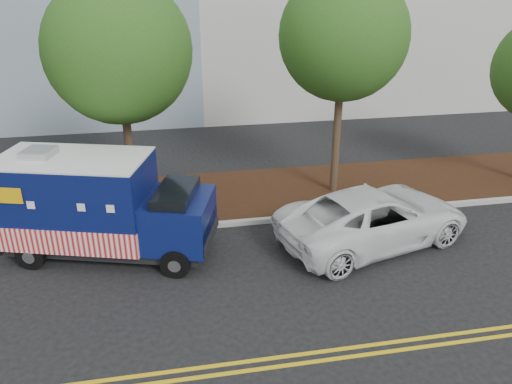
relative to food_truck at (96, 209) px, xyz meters
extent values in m
plane|color=black|center=(1.87, -0.48, -1.36)|extent=(120.00, 120.00, 0.00)
cube|color=#9E9E99|center=(1.87, 0.92, -1.28)|extent=(120.00, 0.18, 0.15)
cube|color=black|center=(1.87, 3.02, -1.28)|extent=(120.00, 4.00, 0.15)
cube|color=gold|center=(1.87, -4.93, -1.35)|extent=(120.00, 0.10, 0.01)
cube|color=gold|center=(1.87, -5.18, -1.35)|extent=(120.00, 0.10, 0.01)
cylinder|color=#38281C|center=(0.81, 2.73, 0.64)|extent=(0.26, 0.26, 4.01)
sphere|color=#245518|center=(0.81, 2.73, 3.72)|extent=(4.28, 4.28, 4.28)
cylinder|color=#38281C|center=(7.59, 2.62, 0.81)|extent=(0.26, 0.26, 4.34)
sphere|color=#245518|center=(7.59, 2.62, 3.98)|extent=(4.02, 4.02, 4.02)
cube|color=black|center=(0.31, -0.09, -0.97)|extent=(5.44, 3.14, 0.26)
cube|color=#0A144B|center=(-0.48, 0.14, 0.30)|extent=(4.31, 3.13, 2.21)
cube|color=red|center=(-0.48, 0.14, -0.48)|extent=(4.36, 3.19, 0.69)
cube|color=white|center=(-0.48, 0.14, 1.42)|extent=(4.31, 3.13, 0.06)
cube|color=#B7B7BA|center=(-1.28, 0.37, 1.54)|extent=(0.92, 0.92, 0.20)
cube|color=#0A144B|center=(2.17, -0.64, -0.21)|extent=(2.15, 2.37, 1.29)
cube|color=black|center=(2.12, -0.63, 0.41)|extent=(1.39, 1.98, 0.60)
cube|color=black|center=(2.98, -0.88, -0.64)|extent=(0.59, 1.79, 0.28)
cube|color=black|center=(-2.38, 0.70, -0.94)|extent=(0.75, 2.03, 0.26)
cube|color=#B7B7BA|center=(-2.35, 0.69, 0.34)|extent=(0.50, 1.60, 1.75)
cube|color=#B7B7BA|center=(0.09, 1.11, 0.34)|extent=(1.60, 0.50, 1.01)
cube|color=#ECB00C|center=(-2.12, -0.52, 0.80)|extent=(1.07, 0.33, 0.41)
cube|color=#ECB00C|center=(-1.50, 1.58, 0.80)|extent=(1.07, 0.33, 0.41)
cylinder|color=black|center=(1.99, -1.57, -0.97)|extent=(0.81, 0.47, 0.77)
cylinder|color=black|center=(2.52, 0.23, -0.97)|extent=(0.81, 0.47, 0.77)
cylinder|color=black|center=(-1.72, -0.47, -0.97)|extent=(0.81, 0.47, 0.77)
cylinder|color=black|center=(-1.19, 1.33, -0.97)|extent=(0.81, 0.47, 0.77)
imported|color=white|center=(7.64, -0.77, -0.57)|extent=(6.17, 4.05, 1.58)
camera|label=1|loc=(2.03, -12.59, 5.89)|focal=35.00mm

